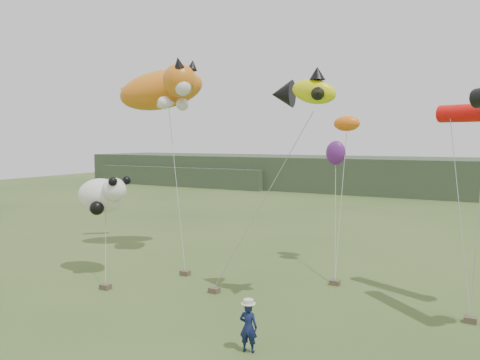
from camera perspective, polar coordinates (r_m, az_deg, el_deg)
ground at (r=14.33m, az=-1.99°, el=-19.80°), size 120.00×120.00×0.00m
headland at (r=56.90m, az=18.52°, el=0.47°), size 90.00×13.00×4.00m
festival_attendant at (r=13.84m, az=1.02°, el=-17.50°), size 0.57×0.42×1.43m
sandbag_anchors at (r=19.06m, az=1.63°, el=-13.12°), size 13.49×5.28×0.20m
cat_kite at (r=25.38m, az=-9.11°, el=10.95°), size 5.98×4.45×2.92m
fish_kite at (r=17.04m, az=7.58°, el=10.63°), size 2.69×1.76×1.41m
panda_kite at (r=21.77m, az=-16.37°, el=-1.79°), size 2.78×1.79×1.72m
misc_kites at (r=22.65m, az=12.24°, el=4.99°), size 1.44×1.21×2.33m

